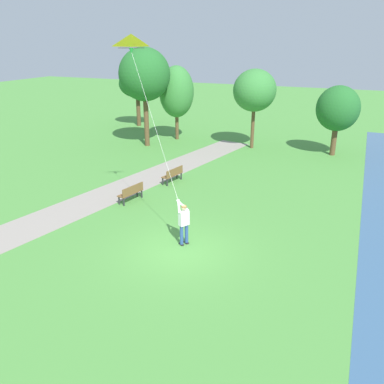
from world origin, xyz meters
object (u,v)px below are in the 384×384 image
object	(u,v)px
flying_kite	(132,45)
tree_horizon_far	(137,84)
tree_lakeside_near	(338,109)
tree_lakeside_far	(177,92)
tree_treeline_left	(144,75)
park_bench_near_walkway	(131,192)
park_bench_far_walkway	(173,174)
tree_treeline_center	(255,91)
person_kite_flyer	(184,221)

from	to	relation	value
flying_kite	tree_horizon_far	xyz separation A→B (m)	(-10.59, 18.07, -3.68)
tree_lakeside_near	tree_lakeside_far	bearing A→B (deg)	179.88
tree_treeline_left	tree_lakeside_near	world-z (taller)	tree_treeline_left
park_bench_near_walkway	park_bench_far_walkway	size ratio (longest dim) A/B	1.00
park_bench_far_walkway	tree_lakeside_near	xyz separation A→B (m)	(7.93, 9.79, 2.77)
tree_lakeside_far	tree_treeline_center	distance (m)	6.47
person_kite_flyer	tree_lakeside_near	size ratio (longest dim) A/B	0.38
park_bench_far_walkway	tree_lakeside_near	size ratio (longest dim) A/B	0.32
person_kite_flyer	tree_lakeside_near	xyz separation A→B (m)	(4.31, 16.33, 2.23)
park_bench_far_walkway	person_kite_flyer	bearing A→B (deg)	-61.03
flying_kite	park_bench_far_walkway	size ratio (longest dim) A/B	3.97
park_bench_far_walkway	tree_lakeside_far	xyz separation A→B (m)	(-4.35, 9.81, 3.31)
flying_kite	tree_lakeside_near	size ratio (longest dim) A/B	1.27
tree_horizon_far	tree_lakeside_near	world-z (taller)	tree_horizon_far
tree_horizon_far	tree_treeline_left	size ratio (longest dim) A/B	0.70
tree_horizon_far	tree_treeline_center	distance (m)	12.76
tree_horizon_far	tree_treeline_center	bearing A→B (deg)	-17.79
park_bench_near_walkway	tree_treeline_left	xyz separation A→B (m)	(-4.88, 10.38, 4.80)
park_bench_far_walkway	tree_treeline_center	distance (m)	10.39
flying_kite	tree_treeline_center	bearing A→B (deg)	83.75
flying_kite	tree_treeline_center	xyz separation A→B (m)	(1.55, 14.17, -3.25)
park_bench_far_walkway	tree_lakeside_far	world-z (taller)	tree_lakeside_far
tree_lakeside_near	tree_treeline_left	bearing A→B (deg)	-168.15
tree_lakeside_far	tree_treeline_left	distance (m)	3.45
tree_horizon_far	park_bench_far_walkway	bearing A→B (deg)	-53.04
person_kite_flyer	park_bench_far_walkway	size ratio (longest dim) A/B	1.17
tree_treeline_center	tree_lakeside_near	distance (m)	5.93
park_bench_far_walkway	tree_treeline_center	size ratio (longest dim) A/B	0.27
park_bench_far_walkway	tree_lakeside_far	distance (m)	11.23
park_bench_near_walkway	tree_lakeside_near	bearing A→B (deg)	56.86
park_bench_near_walkway	tree_treeline_center	distance (m)	13.71
park_bench_far_walkway	tree_treeline_left	xyz separation A→B (m)	(-5.58, 6.95, 4.80)
park_bench_near_walkway	tree_lakeside_far	bearing A→B (deg)	105.43
tree_treeline_center	tree_lakeside_near	world-z (taller)	tree_treeline_center
flying_kite	tree_treeline_center	distance (m)	14.62
tree_treeline_left	person_kite_flyer	bearing A→B (deg)	-55.71
person_kite_flyer	tree_treeline_center	world-z (taller)	tree_treeline_center
tree_treeline_left	flying_kite	bearing A→B (deg)	-62.30
park_bench_far_walkway	tree_horizon_far	xyz separation A→B (m)	(-10.05, 13.36, 3.33)
tree_lakeside_far	park_bench_far_walkway	bearing A→B (deg)	-66.08
flying_kite	park_bench_near_walkway	world-z (taller)	flying_kite
park_bench_far_walkway	tree_horizon_far	bearing A→B (deg)	126.96
flying_kite	tree_horizon_far	distance (m)	21.26
tree_lakeside_near	tree_horizon_far	bearing A→B (deg)	168.77
tree_lakeside_far	tree_lakeside_near	distance (m)	12.29
tree_lakeside_far	tree_horizon_far	bearing A→B (deg)	148.11
person_kite_flyer	tree_horizon_far	world-z (taller)	tree_horizon_far
park_bench_near_walkway	tree_lakeside_near	xyz separation A→B (m)	(8.63, 13.22, 2.77)
flying_kite	park_bench_far_walkway	xyz separation A→B (m)	(-0.54, 4.71, -7.01)
person_kite_flyer	park_bench_near_walkway	distance (m)	5.35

